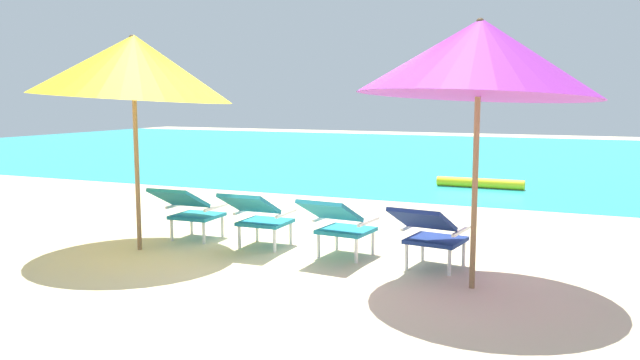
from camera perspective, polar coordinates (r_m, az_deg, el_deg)
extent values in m
plane|color=beige|center=(10.84, 7.86, -1.63)|extent=(40.00, 40.00, 0.00)
cube|color=#28B2B7|center=(19.19, 14.87, 2.12)|extent=(40.00, 18.00, 0.01)
cylinder|color=yellow|center=(12.27, 14.06, -0.26)|extent=(1.60, 0.18, 0.18)
cube|color=teal|center=(7.78, -10.88, -3.15)|extent=(0.54, 0.52, 0.04)
cube|color=teal|center=(7.43, -12.46, -1.58)|extent=(0.54, 0.53, 0.27)
cylinder|color=white|center=(8.10, -11.37, -3.83)|extent=(0.04, 0.04, 0.26)
cylinder|color=white|center=(7.87, -8.68, -4.10)|extent=(0.04, 0.04, 0.26)
cylinder|color=white|center=(7.76, -13.07, -4.37)|extent=(0.04, 0.04, 0.26)
cylinder|color=white|center=(7.52, -10.30, -4.67)|extent=(0.04, 0.04, 0.26)
cube|color=white|center=(7.90, -12.49, -2.15)|extent=(0.05, 0.50, 0.03)
cube|color=white|center=(7.62, -9.26, -2.42)|extent=(0.05, 0.50, 0.03)
cube|color=teal|center=(7.28, -4.89, -3.77)|extent=(0.53, 0.51, 0.04)
cube|color=teal|center=(6.91, -6.31, -2.11)|extent=(0.53, 0.53, 0.27)
cylinder|color=white|center=(7.59, -5.62, -4.47)|extent=(0.04, 0.04, 0.26)
cylinder|color=white|center=(7.40, -2.61, -4.75)|extent=(0.04, 0.04, 0.26)
cylinder|color=white|center=(7.23, -7.20, -5.09)|extent=(0.04, 0.04, 0.26)
cylinder|color=white|center=(7.03, -4.06, -5.41)|extent=(0.04, 0.04, 0.26)
cube|color=white|center=(7.38, -6.69, -2.69)|extent=(0.04, 0.50, 0.03)
cube|color=white|center=(7.14, -3.04, -2.99)|extent=(0.04, 0.50, 0.03)
cube|color=teal|center=(6.82, 2.34, -4.51)|extent=(0.56, 0.55, 0.04)
cube|color=teal|center=(6.45, 0.90, -2.76)|extent=(0.57, 0.56, 0.27)
cylinder|color=white|center=(7.13, 1.51, -5.21)|extent=(0.04, 0.04, 0.26)
cylinder|color=white|center=(6.95, 4.75, -5.57)|extent=(0.04, 0.04, 0.26)
cylinder|color=white|center=(6.77, -0.14, -5.89)|extent=(0.04, 0.04, 0.26)
cylinder|color=white|center=(6.58, 3.24, -6.30)|extent=(0.04, 0.04, 0.26)
cube|color=white|center=(6.92, 0.42, -3.32)|extent=(0.08, 0.50, 0.03)
cube|color=white|center=(6.69, 4.35, -3.71)|extent=(0.08, 0.50, 0.03)
cube|color=navy|center=(6.46, 10.27, -5.29)|extent=(0.58, 0.56, 0.04)
cube|color=navy|center=(6.08, 9.10, -3.48)|extent=(0.58, 0.58, 0.27)
cylinder|color=white|center=(6.77, 9.12, -6.00)|extent=(0.04, 0.04, 0.26)
cylinder|color=white|center=(6.62, 12.68, -6.38)|extent=(0.04, 0.04, 0.26)
cylinder|color=white|center=(6.39, 7.71, -6.77)|extent=(0.04, 0.04, 0.26)
cylinder|color=white|center=(6.24, 11.45, -7.21)|extent=(0.04, 0.04, 0.26)
cube|color=white|center=(6.53, 8.15, -4.03)|extent=(0.09, 0.50, 0.03)
cube|color=white|center=(6.36, 12.49, -4.46)|extent=(0.09, 0.50, 0.03)
cylinder|color=olive|center=(7.29, -15.98, 0.56)|extent=(0.05, 0.05, 1.71)
cone|color=yellow|center=(7.25, -16.31, 9.68)|extent=(2.83, 2.81, 0.79)
sphere|color=#4C3823|center=(7.27, -16.39, 12.05)|extent=(0.07, 0.07, 0.07)
cylinder|color=olive|center=(5.74, 13.62, -1.07)|extent=(0.05, 0.05, 1.72)
cone|color=purple|center=(5.69, 13.98, 10.53)|extent=(2.79, 2.81, 0.78)
sphere|color=#4C3823|center=(5.72, 14.07, 13.50)|extent=(0.07, 0.07, 0.07)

